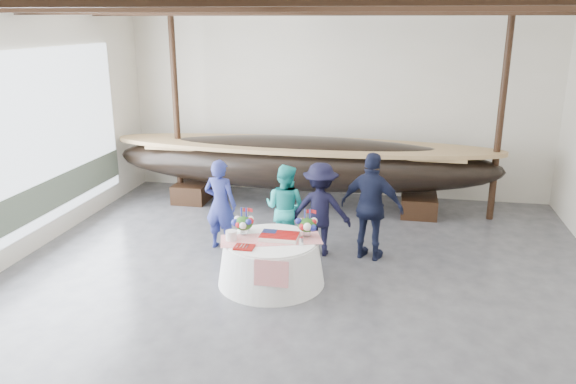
# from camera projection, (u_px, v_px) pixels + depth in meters

# --- Properties ---
(floor) EXTENTS (10.00, 12.00, 0.01)m
(floor) POSITION_uv_depth(u_px,v_px,m) (287.00, 310.00, 8.25)
(floor) COLOR #3D3D42
(floor) RESTS_ON ground
(wall_back) EXTENTS (10.00, 0.02, 4.50)m
(wall_back) POSITION_uv_depth(u_px,v_px,m) (336.00, 101.00, 13.22)
(wall_back) COLOR silver
(wall_back) RESTS_ON ground
(pavilion_structure) EXTENTS (9.80, 11.76, 4.50)m
(pavilion_structure) POSITION_uv_depth(u_px,v_px,m) (298.00, 26.00, 7.84)
(pavilion_structure) COLOR black
(pavilion_structure) RESTS_ON ground
(open_bay) EXTENTS (0.03, 7.00, 3.20)m
(open_bay) POSITION_uv_depth(u_px,v_px,m) (14.00, 158.00, 9.57)
(open_bay) COLOR silver
(open_bay) RESTS_ON ground
(longboat_display) EXTENTS (8.66, 1.73, 1.62)m
(longboat_display) POSITION_uv_depth(u_px,v_px,m) (302.00, 163.00, 12.49)
(longboat_display) COLOR black
(longboat_display) RESTS_ON ground
(banquet_table) EXTENTS (1.72, 1.72, 0.74)m
(banquet_table) POSITION_uv_depth(u_px,v_px,m) (271.00, 261.00, 9.02)
(banquet_table) COLOR white
(banquet_table) RESTS_ON ground
(tabletop_items) EXTENTS (1.68, 1.04, 0.40)m
(tabletop_items) POSITION_uv_depth(u_px,v_px,m) (272.00, 228.00, 8.99)
(tabletop_items) COLOR red
(tabletop_items) RESTS_ON banquet_table
(guest_woman_blue) EXTENTS (0.67, 0.49, 1.69)m
(guest_woman_blue) POSITION_uv_depth(u_px,v_px,m) (220.00, 205.00, 10.26)
(guest_woman_blue) COLOR navy
(guest_woman_blue) RESTS_ON ground
(guest_woman_teal) EXTENTS (0.93, 0.81, 1.62)m
(guest_woman_teal) POSITION_uv_depth(u_px,v_px,m) (285.00, 208.00, 10.19)
(guest_woman_teal) COLOR #22B2AD
(guest_woman_teal) RESTS_ON ground
(guest_man_left) EXTENTS (1.11, 0.65, 1.70)m
(guest_man_left) POSITION_uv_depth(u_px,v_px,m) (320.00, 209.00, 9.99)
(guest_man_left) COLOR black
(guest_man_left) RESTS_ON ground
(guest_man_right) EXTENTS (1.22, 0.77, 1.93)m
(guest_man_right) POSITION_uv_depth(u_px,v_px,m) (372.00, 207.00, 9.77)
(guest_man_right) COLOR black
(guest_man_right) RESTS_ON ground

